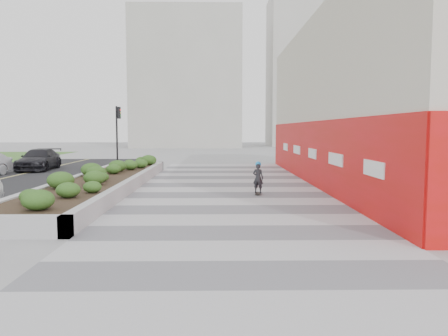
% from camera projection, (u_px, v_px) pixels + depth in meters
% --- Properties ---
extents(ground, '(160.00, 160.00, 0.00)m').
position_uv_depth(ground, '(235.00, 221.00, 12.42)').
color(ground, gray).
rests_on(ground, ground).
extents(walkway, '(8.00, 36.00, 0.01)m').
position_uv_depth(walkway, '(231.00, 203.00, 15.41)').
color(walkway, '#A8A8AD').
rests_on(walkway, ground).
extents(building, '(6.04, 24.08, 8.00)m').
position_uv_depth(building, '(371.00, 101.00, 21.13)').
color(building, beige).
rests_on(building, ground).
extents(planter, '(3.00, 18.00, 0.90)m').
position_uv_depth(planter, '(104.00, 179.00, 19.27)').
color(planter, '#9E9EA0').
rests_on(planter, ground).
extents(traffic_signal_near, '(0.33, 0.28, 4.20)m').
position_uv_depth(traffic_signal_near, '(118.00, 127.00, 29.50)').
color(traffic_signal_near, black).
rests_on(traffic_signal_near, ground).
extents(distant_bldg_north_l, '(16.00, 12.00, 20.00)m').
position_uv_depth(distant_bldg_north_l, '(188.00, 81.00, 66.26)').
color(distant_bldg_north_l, '#ADAAA3').
rests_on(distant_bldg_north_l, ground).
extents(distant_bldg_north_r, '(14.00, 10.00, 24.00)m').
position_uv_depth(distant_bldg_north_r, '(312.00, 72.00, 71.37)').
color(distant_bldg_north_r, '#ADAAA3').
rests_on(distant_bldg_north_r, ground).
extents(manhole_cover, '(0.44, 0.44, 0.01)m').
position_uv_depth(manhole_cover, '(245.00, 203.00, 15.42)').
color(manhole_cover, '#595654').
rests_on(manhole_cover, ground).
extents(skateboarder, '(0.52, 0.74, 1.35)m').
position_uv_depth(skateboarder, '(258.00, 178.00, 17.44)').
color(skateboarder, beige).
rests_on(skateboarder, ground).
extents(car_dark, '(2.25, 4.82, 1.36)m').
position_uv_depth(car_dark, '(39.00, 160.00, 28.31)').
color(car_dark, black).
rests_on(car_dark, ground).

